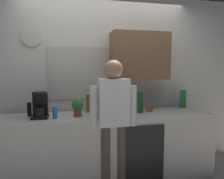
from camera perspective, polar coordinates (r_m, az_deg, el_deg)
The scene contains 14 objects.
kitchen_counter at distance 2.86m, azimuth -0.89°, elevation -15.78°, with size 2.83×0.64×0.88m, color beige.
dishwasher_panel at distance 2.67m, azimuth 8.67°, elevation -18.48°, with size 0.56×0.02×0.80m, color black.
back_wall_assembly at distance 3.07m, azimuth -1.24°, elevation 3.21°, with size 4.43×0.42×2.60m.
coffee_maker at distance 2.67m, azimuth -19.77°, elevation -4.47°, with size 0.20×0.20×0.33m.
bottle_red_vinegar at distance 2.93m, azimuth -0.34°, elevation -4.00°, with size 0.06×0.06×0.22m, color maroon.
bottle_green_wine at distance 2.83m, azimuth 8.07°, elevation -3.57°, with size 0.07×0.07×0.30m, color #195923.
bottle_amber_beer at distance 2.90m, azimuth -3.04°, elevation -4.00°, with size 0.06×0.06×0.23m, color brown.
bottle_dark_sauce at distance 2.81m, azimuth -22.44°, elevation -5.25°, with size 0.06×0.06×0.18m, color black.
bottle_olive_oil at distance 2.85m, azimuth -6.79°, elevation -3.99°, with size 0.06×0.06×0.25m, color olive.
bottle_clear_soda at distance 3.36m, azimuth 19.52°, elevation -2.56°, with size 0.09×0.09×0.28m, color #2D8C33.
cup_terracotta_mug at distance 2.96m, azimuth 10.51°, elevation -5.27°, with size 0.08×0.08×0.09m, color #B26647.
potted_plant at distance 2.62m, azimuth -9.76°, elevation -4.73°, with size 0.15×0.15×0.23m.
dish_soap at distance 2.59m, azimuth -15.91°, elevation -6.21°, with size 0.06×0.06×0.18m.
person_at_sink at distance 2.42m, azimuth 0.42°, elevation -7.17°, with size 0.57×0.22×1.60m.
Camera 1 is at (-0.49, -2.31, 1.49)m, focal length 32.17 mm.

